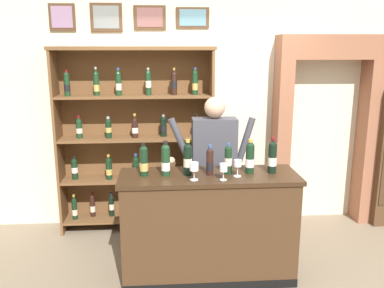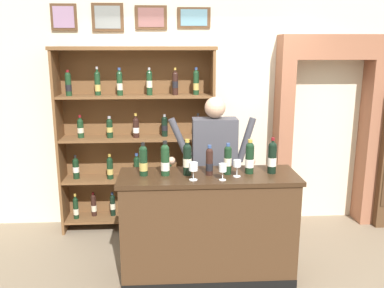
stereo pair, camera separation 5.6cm
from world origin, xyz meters
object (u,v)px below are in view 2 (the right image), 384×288
Objects in this scene: tasting_bottle_vin_santo at (165,160)px; tasting_bottle_super_tuscan at (250,158)px; wine_glass_left at (193,167)px; tasting_bottle_chianti at (209,161)px; tasting_bottle_rosso at (228,159)px; wine_glass_right at (237,165)px; tasting_bottle_grappa at (143,161)px; tasting_bottle_riserva at (272,157)px; wine_glass_center at (223,169)px; wine_shelf at (137,136)px; tasting_counter at (208,226)px; tasting_bottle_bianco at (187,158)px; shopkeeper at (214,157)px.

tasting_bottle_super_tuscan is at bearing 1.10° from tasting_bottle_vin_santo.
tasting_bottle_super_tuscan is 0.55m from wine_glass_left.
tasting_bottle_rosso reaches higher than tasting_bottle_chianti.
tasting_bottle_rosso reaches higher than wine_glass_right.
tasting_bottle_grappa is at bearing 178.08° from tasting_bottle_chianti.
tasting_bottle_riserva is 2.25× the size of wine_glass_center.
wine_shelf is 1.23m from tasting_bottle_vin_santo.
tasting_bottle_rosso is at bearing 25.80° from wine_glass_left.
tasting_counter is (0.73, -1.19, -0.62)m from wine_shelf.
tasting_bottle_chianti is (0.73, -1.19, 0.02)m from wine_shelf.
tasting_counter is at bearing -2.69° from tasting_bottle_bianco.
tasting_bottle_bianco is (0.53, -1.18, 0.04)m from wine_shelf.
tasting_bottle_bianco is (0.40, -0.00, 0.02)m from tasting_bottle_grappa.
wine_glass_right is 0.17m from wine_glass_center.
tasting_bottle_bianco is at bearing -119.76° from shopkeeper.
shopkeeper reaches higher than wine_glass_left.
wine_shelf is 13.53× the size of wine_glass_left.
tasting_bottle_vin_santo is (-0.39, 0.01, 0.66)m from tasting_counter.
tasting_bottle_bianco is 2.08× the size of wine_glass_left.
tasting_bottle_rosso is 0.11m from wine_glass_right.
tasting_bottle_rosso is 0.20m from tasting_bottle_super_tuscan.
tasting_bottle_riserva is at bearing 12.63° from wine_glass_left.
wine_glass_left is at bearing -73.93° from tasting_bottle_bianco.
tasting_bottle_bianco reaches higher than tasting_bottle_super_tuscan.
wine_shelf is at bearing 105.85° from tasting_bottle_vin_santo.
wine_glass_right reaches higher than tasting_counter.
tasting_bottle_chianti is at bearing 122.81° from wine_glass_center.
wine_shelf reaches higher than wine_glass_center.
tasting_bottle_vin_santo is 0.98m from tasting_bottle_riserva.
tasting_counter is at bearing -101.91° from shopkeeper.
tasting_bottle_bianco is at bearing 106.07° from wine_glass_left.
wine_shelf reaches higher than shopkeeper.
wine_glass_right reaches higher than wine_glass_center.
tasting_bottle_super_tuscan is 0.95× the size of tasting_bottle_riserva.
tasting_bottle_grappa is at bearing 174.30° from wine_glass_right.
wine_shelf is 6.44× the size of tasting_bottle_riserva.
tasting_bottle_vin_santo is at bearing 173.05° from wine_glass_right.
tasting_bottle_grappa reaches higher than tasting_bottle_rosso.
tasting_bottle_bianco is 0.35m from wine_glass_center.
tasting_bottle_chianti is at bearing -58.42° from wine_shelf.
tasting_bottle_vin_santo is 1.00× the size of tasting_bottle_super_tuscan.
tasting_bottle_super_tuscan is 0.21m from tasting_bottle_riserva.
tasting_bottle_bianco is 0.20m from tasting_bottle_chianti.
tasting_bottle_super_tuscan is 0.16m from wine_glass_right.
shopkeeper is at bearing -37.10° from wine_shelf.
tasting_bottle_grappa is at bearing 179.56° from tasting_bottle_bianco.
tasting_bottle_chianti is 0.96× the size of tasting_bottle_rosso.
wine_glass_right is (0.84, -0.08, -0.03)m from tasting_bottle_grappa.
tasting_bottle_riserva is at bearing 2.57° from tasting_bottle_chianti.
tasting_bottle_bianco is at bearing -0.44° from tasting_bottle_grappa.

